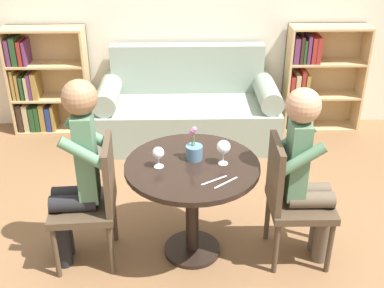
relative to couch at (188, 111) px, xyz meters
name	(u,v)px	position (x,y,z in m)	size (l,w,h in m)	color
ground_plane	(192,251)	(0.00, -1.79, -0.31)	(16.00, 16.00, 0.00)	brown
round_table	(192,184)	(0.00, -1.79, 0.26)	(0.88, 0.88, 0.72)	black
couch	(188,111)	(0.00, 0.00, 0.00)	(1.78, 0.80, 0.92)	gray
bookshelf_left	(41,86)	(-1.52, 0.26, 0.18)	(0.80, 0.28, 1.11)	tan
bookshelf_right	(314,80)	(1.33, 0.26, 0.23)	(0.80, 0.28, 1.11)	tan
chair_left	(93,198)	(-0.66, -1.83, 0.18)	(0.44, 0.44, 0.90)	#473828
chair_right	(291,196)	(0.66, -1.84, 0.18)	(0.42, 0.42, 0.90)	#473828
person_left	(77,170)	(-0.74, -1.84, 0.41)	(0.43, 0.36, 1.32)	black
person_right	(307,171)	(0.74, -1.84, 0.38)	(0.42, 0.34, 1.26)	brown
wine_glass_left	(158,153)	(-0.22, -1.82, 0.51)	(0.08, 0.08, 0.14)	white
wine_glass_right	(224,148)	(0.20, -1.79, 0.53)	(0.09, 0.09, 0.17)	white
flower_vase	(194,150)	(0.01, -1.72, 0.48)	(0.11, 0.11, 0.24)	slate
knife_left_setting	(226,183)	(0.20, -2.02, 0.41)	(0.15, 0.13, 0.00)	silver
fork_left_setting	(214,180)	(0.13, -1.99, 0.41)	(0.17, 0.11, 0.00)	silver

